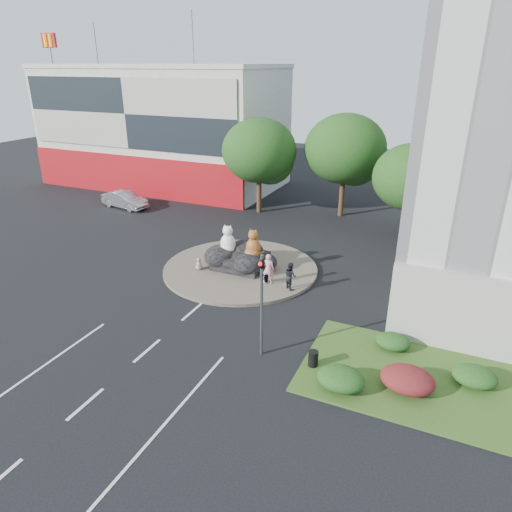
{
  "coord_description": "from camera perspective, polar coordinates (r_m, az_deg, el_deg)",
  "views": [
    {
      "loc": [
        12.08,
        -14.29,
        12.5
      ],
      "look_at": [
        1.91,
        8.23,
        2.0
      ],
      "focal_mm": 32.0,
      "sensor_mm": 36.0,
      "label": 1
    }
  ],
  "objects": [
    {
      "name": "shophouse_block",
      "position": [
        52.21,
        -11.53,
        15.63
      ],
      "size": [
        25.2,
        12.3,
        17.4
      ],
      "color": "silver",
      "rests_on": "ground"
    },
    {
      "name": "rock_plinth",
      "position": [
        29.6,
        -1.97,
        -0.59
      ],
      "size": [
        3.2,
        2.6,
        0.9
      ],
      "primitive_type": null,
      "color": "black",
      "rests_on": "roundabout_island"
    },
    {
      "name": "cat_white",
      "position": [
        29.4,
        -3.53,
        2.17
      ],
      "size": [
        1.28,
        1.15,
        1.91
      ],
      "primitive_type": null,
      "rotation": [
        0.0,
        0.0,
        0.15
      ],
      "color": "white",
      "rests_on": "rock_plinth"
    },
    {
      "name": "pedestrian_dark",
      "position": [
        26.74,
        4.3,
        -2.47
      ],
      "size": [
        1.01,
        0.98,
        1.64
      ],
      "primitive_type": "imported",
      "rotation": [
        0.0,
        0.0,
        2.49
      ],
      "color": "black",
      "rests_on": "roundabout_island"
    },
    {
      "name": "hedge_back_green",
      "position": [
        22.61,
        16.75,
        -10.2
      ],
      "size": [
        1.6,
        1.28,
        0.72
      ],
      "primitive_type": "ellipsoid",
      "color": "#123A12",
      "rests_on": "grass_verge"
    },
    {
      "name": "roundabout_island",
      "position": [
        29.83,
        -1.95,
        -1.56
      ],
      "size": [
        10.0,
        10.0,
        0.2
      ],
      "primitive_type": "cylinder",
      "color": "brown",
      "rests_on": "ground"
    },
    {
      "name": "litter_bin",
      "position": [
        20.75,
        7.16,
        -12.58
      ],
      "size": [
        0.51,
        0.51,
        0.72
      ],
      "primitive_type": "cylinder",
      "rotation": [
        0.0,
        0.0,
        -0.15
      ],
      "color": "black",
      "rests_on": "grass_verge"
    },
    {
      "name": "tree_mid",
      "position": [
        40.01,
        11.18,
        12.61
      ],
      "size": [
        6.84,
        6.84,
        8.76
      ],
      "color": "#382314",
      "rests_on": "ground"
    },
    {
      "name": "street_lamp",
      "position": [
        23.68,
        24.57,
        1.24
      ],
      "size": [
        2.34,
        0.22,
        8.06
      ],
      "color": "#595B60",
      "rests_on": "ground"
    },
    {
      "name": "grass_verge",
      "position": [
        21.3,
        19.95,
        -14.33
      ],
      "size": [
        10.0,
        6.0,
        0.12
      ],
      "primitive_type": "cube",
      "color": "#32521B",
      "rests_on": "ground"
    },
    {
      "name": "tree_left",
      "position": [
        40.38,
        0.53,
        12.67
      ],
      "size": [
        6.46,
        6.46,
        8.27
      ],
      "color": "#382314",
      "rests_on": "ground"
    },
    {
      "name": "parked_car",
      "position": [
        44.36,
        -16.07,
        6.79
      ],
      "size": [
        4.9,
        2.33,
        1.55
      ],
      "primitive_type": "imported",
      "rotation": [
        0.0,
        0.0,
        1.42
      ],
      "color": "#B4B7BC",
      "rests_on": "ground"
    },
    {
      "name": "pedestrian_pink",
      "position": [
        27.21,
        1.55,
        -1.62
      ],
      "size": [
        0.76,
        0.55,
        1.92
      ],
      "primitive_type": "imported",
      "rotation": [
        0.0,
        0.0,
        3.28
      ],
      "color": "pink",
      "rests_on": "roundabout_island"
    },
    {
      "name": "cat_tabby",
      "position": [
        28.67,
        -0.34,
        1.63
      ],
      "size": [
        1.14,
        0.99,
        1.89
      ],
      "primitive_type": null,
      "rotation": [
        0.0,
        0.0,
        -0.01
      ],
      "color": "#BF6527",
      "rests_on": "rock_plinth"
    },
    {
      "name": "hedge_red",
      "position": [
        20.17,
        18.43,
        -14.46
      ],
      "size": [
        2.2,
        1.76,
        0.99
      ],
      "primitive_type": "ellipsoid",
      "color": "#4C1416",
      "rests_on": "grass_verge"
    },
    {
      "name": "tree_right",
      "position": [
        35.37,
        19.03,
        8.92
      ],
      "size": [
        5.7,
        5.7,
        7.3
      ],
      "color": "#382314",
      "rests_on": "ground"
    },
    {
      "name": "ground",
      "position": [
        22.5,
        -13.45,
        -11.45
      ],
      "size": [
        120.0,
        120.0,
        0.0
      ],
      "primitive_type": "plane",
      "color": "black",
      "rests_on": "ground"
    },
    {
      "name": "kitten_white",
      "position": [
        27.59,
        1.22,
        -2.6
      ],
      "size": [
        0.48,
        0.43,
        0.74
      ],
      "primitive_type": null,
      "rotation": [
        0.0,
        0.0,
        0.1
      ],
      "color": "silver",
      "rests_on": "roundabout_island"
    },
    {
      "name": "hedge_near_green",
      "position": [
        19.64,
        10.58,
        -14.85
      ],
      "size": [
        2.0,
        1.6,
        0.9
      ],
      "primitive_type": "ellipsoid",
      "color": "#123A12",
      "rests_on": "grass_verge"
    },
    {
      "name": "traffic_light",
      "position": [
        19.82,
        0.97,
        -3.59
      ],
      "size": [
        0.44,
        1.24,
        5.0
      ],
      "color": "#595B60",
      "rests_on": "ground"
    },
    {
      "name": "hedge_mid_green",
      "position": [
        21.53,
        25.66,
        -13.4
      ],
      "size": [
        1.8,
        1.44,
        0.81
      ],
      "primitive_type": "ellipsoid",
      "color": "#123A12",
      "rests_on": "grass_verge"
    },
    {
      "name": "kitten_calico",
      "position": [
        29.53,
        -7.16,
        -0.92
      ],
      "size": [
        0.65,
        0.65,
        0.82
      ],
      "primitive_type": null,
      "rotation": [
        0.0,
        0.0,
        -0.77
      ],
      "color": "white",
      "rests_on": "roundabout_island"
    }
  ]
}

